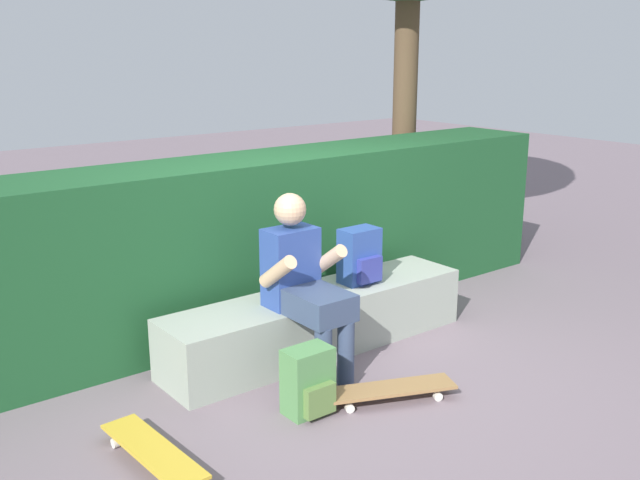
# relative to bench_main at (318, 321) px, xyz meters

# --- Properties ---
(ground_plane) EXTENTS (24.00, 24.00, 0.00)m
(ground_plane) POSITION_rel_bench_main_xyz_m (0.00, -0.38, -0.21)
(ground_plane) COLOR slate
(bench_main) EXTENTS (2.33, 0.51, 0.42)m
(bench_main) POSITION_rel_bench_main_xyz_m (0.00, 0.00, 0.00)
(bench_main) COLOR #99A293
(bench_main) RESTS_ON ground
(person_skater) EXTENTS (0.49, 0.62, 1.17)m
(person_skater) POSITION_rel_bench_main_xyz_m (-0.29, -0.22, 0.41)
(person_skater) COLOR #2D4793
(person_skater) RESTS_ON ground
(skateboard_near_person) EXTENTS (0.82, 0.49, 0.09)m
(skateboard_near_person) POSITION_rel_bench_main_xyz_m (-0.14, -0.89, -0.14)
(skateboard_near_person) COLOR olive
(skateboard_near_person) RESTS_ON ground
(skateboard_beside_bench) EXTENTS (0.24, 0.81, 0.09)m
(skateboard_beside_bench) POSITION_rel_bench_main_xyz_m (-1.58, -0.64, -0.14)
(skateboard_beside_bench) COLOR gold
(skateboard_beside_bench) RESTS_ON ground
(backpack_on_bench) EXTENTS (0.28, 0.23, 0.40)m
(backpack_on_bench) POSITION_rel_bench_main_xyz_m (0.37, -0.01, 0.40)
(backpack_on_bench) COLOR #2D4C99
(backpack_on_bench) RESTS_ON bench_main
(backpack_on_ground) EXTENTS (0.28, 0.23, 0.40)m
(backpack_on_ground) POSITION_rel_bench_main_xyz_m (-0.62, -0.70, -0.02)
(backpack_on_ground) COLOR #51894C
(backpack_on_ground) RESTS_ON ground
(hedge_row) EXTENTS (6.31, 0.73, 1.27)m
(hedge_row) POSITION_rel_bench_main_xyz_m (-0.33, 0.77, 0.43)
(hedge_row) COLOR #1B4D27
(hedge_row) RESTS_ON ground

